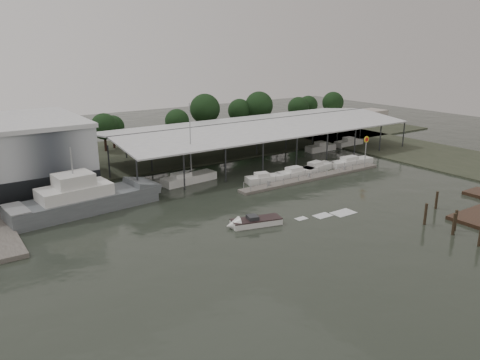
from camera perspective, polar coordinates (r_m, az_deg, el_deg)
ground at (r=59.15m, az=4.91°, el=-4.34°), size 200.00×200.00×0.00m
land_strip_far at (r=94.01m, az=-11.50°, el=3.28°), size 140.00×30.00×0.30m
land_strip_east at (r=98.25m, az=21.84°, el=2.98°), size 20.00×60.00×0.30m
covered_boat_shed at (r=89.11m, az=2.09°, el=6.85°), size 58.24×24.00×6.96m
floating_dock at (r=75.68m, az=8.94°, el=0.33°), size 28.00×2.00×1.40m
shell_fuel_sign at (r=83.30m, az=15.11°, el=4.07°), size 1.10×0.18×5.55m
distant_commercial_buildings at (r=129.95m, az=12.76°, el=7.55°), size 22.00×8.00×4.00m
grey_trawler at (r=63.32m, az=-18.34°, el=-2.21°), size 19.84×6.98×8.84m
white_sailboat at (r=72.98m, az=-6.32°, el=0.19°), size 9.19×3.59×12.45m
speedboat_underway at (r=55.66m, az=1.45°, el=-5.20°), size 17.47×6.11×2.00m
moored_cruiser_0 at (r=72.63m, az=2.93°, el=0.16°), size 6.08×3.28×1.70m
moored_cruiser_1 at (r=76.33m, az=6.83°, el=0.87°), size 7.29×2.36×1.70m
moored_cruiser_2 at (r=80.24m, az=9.37°, el=1.53°), size 7.50×3.59×1.70m
moored_cruiser_3 at (r=85.11m, az=13.37°, el=2.16°), size 8.86×2.56×1.70m
mooring_pilings at (r=59.79m, az=24.67°, el=-4.66°), size 7.01×9.93×3.25m
horizon_tree_line at (r=110.10m, az=-0.03°, el=8.49°), size 67.42×9.29×10.10m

